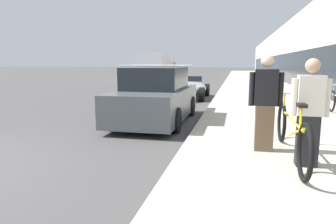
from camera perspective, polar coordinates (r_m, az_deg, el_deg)
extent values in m
cube|color=#B2AA99|center=(24.19, 16.17, 5.29)|extent=(4.63, 70.00, 0.14)
cube|color=#BCB7AD|center=(33.28, 28.52, 9.60)|extent=(10.00, 70.00, 4.84)
cube|color=#1E2328|center=(32.33, 19.79, 8.13)|extent=(0.10, 63.00, 2.20)
torus|color=black|center=(6.06, 20.84, -1.77)|extent=(0.06, 0.76, 0.76)
torus|color=black|center=(4.15, 24.58, -6.96)|extent=(0.06, 0.76, 0.76)
cylinder|color=yellow|center=(5.05, 22.51, -1.34)|extent=(0.04, 1.69, 0.04)
cylinder|color=yellow|center=(4.69, 23.23, -3.52)|extent=(0.04, 1.01, 0.35)
cylinder|color=yellow|center=(4.41, 23.99, -0.84)|extent=(0.03, 0.03, 0.31)
cube|color=black|center=(4.38, 24.13, 1.18)|extent=(0.11, 0.22, 0.05)
cylinder|color=yellow|center=(5.84, 21.27, 1.74)|extent=(0.03, 0.03, 0.33)
cylinder|color=silver|center=(5.82, 21.37, 3.35)|extent=(0.52, 0.03, 0.03)
cube|color=black|center=(4.79, 24.96, -4.97)|extent=(0.29, 0.21, 0.74)
cube|color=beige|center=(4.68, 25.51, 2.87)|extent=(0.35, 0.21, 0.57)
cylinder|color=beige|center=(4.64, 22.85, 2.63)|extent=(0.09, 0.09, 0.54)
cylinder|color=beige|center=(4.73, 28.07, 2.38)|extent=(0.09, 0.09, 0.54)
sphere|color=tan|center=(4.65, 25.87, 7.97)|extent=(0.20, 0.20, 0.20)
cube|color=brown|center=(5.35, 17.81, -2.90)|extent=(0.30, 0.22, 0.78)
cube|color=black|center=(5.25, 18.19, 4.47)|extent=(0.37, 0.22, 0.60)
cylinder|color=black|center=(5.24, 15.66, 4.24)|extent=(0.09, 0.09, 0.56)
cylinder|color=black|center=(5.28, 20.65, 4.03)|extent=(0.09, 0.09, 0.56)
sphere|color=beige|center=(5.23, 18.43, 9.25)|extent=(0.21, 0.21, 0.21)
torus|color=black|center=(10.45, 28.72, 1.88)|extent=(0.06, 0.67, 0.67)
cylinder|color=#7AD1C6|center=(10.33, 28.99, 3.74)|extent=(0.03, 0.03, 0.29)
cylinder|color=silver|center=(10.32, 29.06, 4.55)|extent=(0.52, 0.03, 0.03)
cube|color=#4C5156|center=(8.27, -2.25, 1.79)|extent=(1.67, 4.01, 0.77)
cube|color=#1E2328|center=(8.21, -2.28, 6.47)|extent=(1.44, 2.00, 0.58)
cylinder|color=silver|center=(8.63, -1.52, 8.86)|extent=(1.79, 0.04, 0.04)
cylinder|color=silver|center=(7.77, -3.15, 8.80)|extent=(1.79, 0.04, 0.04)
cylinder|color=black|center=(9.66, -4.81, 1.45)|extent=(0.22, 0.60, 0.60)
cylinder|color=black|center=(9.31, 4.28, 1.16)|extent=(0.22, 0.60, 0.60)
cylinder|color=black|center=(7.43, -10.41, -1.05)|extent=(0.22, 0.60, 0.60)
cylinder|color=black|center=(6.98, 1.32, -1.57)|extent=(0.22, 0.60, 0.60)
ellipsoid|color=silver|center=(14.01, 3.88, 4.48)|extent=(1.64, 3.87, 0.61)
cube|color=#1E2328|center=(14.46, 4.20, 6.32)|extent=(1.14, 0.04, 0.26)
cylinder|color=black|center=(15.25, 1.70, 4.36)|extent=(0.22, 0.60, 0.60)
cylinder|color=black|center=(15.04, 7.43, 4.22)|extent=(0.22, 0.60, 0.60)
cylinder|color=black|center=(13.07, -0.21, 3.54)|extent=(0.22, 0.60, 0.60)
cylinder|color=black|center=(12.81, 6.47, 3.36)|extent=(0.22, 0.60, 0.60)
cube|color=orange|center=(30.90, -0.77, 8.14)|extent=(2.08, 1.61, 1.50)
cube|color=white|center=(27.77, -2.34, 8.83)|extent=(2.26, 4.83, 2.30)
cylinder|color=black|center=(30.77, -2.82, 7.09)|extent=(0.28, 0.84, 0.84)
cylinder|color=black|center=(30.28, 0.96, 7.06)|extent=(0.28, 0.84, 0.84)
cylinder|color=black|center=(27.16, -4.98, 6.76)|extent=(0.28, 0.84, 0.84)
cylinder|color=black|center=(26.61, -0.72, 6.75)|extent=(0.28, 0.84, 0.84)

